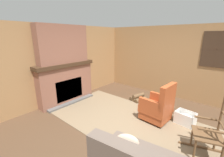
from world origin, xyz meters
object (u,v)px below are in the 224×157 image
(laundry_basket, at_px, (185,118))
(storage_case, at_px, (82,58))
(firewood_stack, at_px, (138,98))
(oil_lamp_vase, at_px, (54,61))
(rocking_chair, at_px, (210,137))
(armchair, at_px, (158,108))

(laundry_basket, xyz_separation_m, storage_case, (-3.33, -0.35, 1.18))
(firewood_stack, relative_size, oil_lamp_vase, 2.18)
(oil_lamp_vase, distance_m, storage_case, 1.04)
(rocking_chair, bearing_deg, armchair, -44.03)
(armchair, distance_m, rocking_chair, 1.28)
(oil_lamp_vase, bearing_deg, firewood_stack, 46.44)
(rocking_chair, xyz_separation_m, firewood_stack, (-2.15, 1.32, -0.31))
(oil_lamp_vase, relative_size, storage_case, 1.11)
(storage_case, bearing_deg, laundry_basket, 6.02)
(laundry_basket, bearing_deg, firewood_stack, 163.26)
(firewood_stack, distance_m, laundry_basket, 1.63)
(armchair, bearing_deg, rocking_chair, 158.66)
(laundry_basket, height_order, storage_case, storage_case)
(oil_lamp_vase, bearing_deg, laundry_basket, 22.62)
(firewood_stack, xyz_separation_m, storage_case, (-1.77, -0.82, 1.25))
(laundry_basket, distance_m, oil_lamp_vase, 3.80)
(rocking_chair, xyz_separation_m, oil_lamp_vase, (-3.91, -0.54, 0.96))
(rocking_chair, distance_m, oil_lamp_vase, 4.07)
(armchair, xyz_separation_m, rocking_chair, (1.16, -0.55, 0.04))
(firewood_stack, xyz_separation_m, oil_lamp_vase, (-1.77, -1.86, 1.26))
(laundry_basket, bearing_deg, storage_case, -173.98)
(rocking_chair, relative_size, laundry_basket, 2.41)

